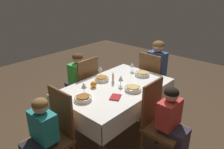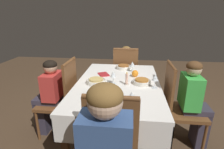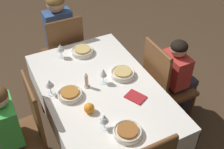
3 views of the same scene
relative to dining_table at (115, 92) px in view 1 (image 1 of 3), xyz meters
name	(u,v)px [view 1 (image 1 of 3)]	position (x,y,z in m)	size (l,w,h in m)	color
ground_plane	(115,131)	(0.00, 0.00, -0.65)	(8.00, 8.00, 0.00)	#4C3826
dining_table	(115,92)	(0.00, 0.00, 0.00)	(1.50, 0.95, 0.74)	white
chair_east	(152,79)	(0.97, 0.02, -0.13)	(0.43, 0.43, 0.99)	brown
chair_west	(54,131)	(-0.97, 0.05, -0.13)	(0.43, 0.43, 0.99)	brown
chair_north	(84,85)	(0.03, 0.69, -0.13)	(0.43, 0.43, 0.99)	brown
chair_south	(159,120)	(0.00, -0.69, -0.13)	(0.43, 0.43, 0.99)	brown
person_adult_denim	(158,69)	(1.13, 0.02, 0.00)	(0.34, 0.30, 1.16)	#282833
person_child_teal	(39,138)	(-1.14, 0.05, -0.12)	(0.33, 0.30, 0.97)	#282833
person_child_green	(77,80)	(0.03, 0.87, -0.09)	(0.30, 0.33, 1.03)	#383342
person_child_red	(173,124)	(0.00, -0.87, -0.11)	(0.30, 0.33, 0.98)	#383342
bowl_east	(142,74)	(0.54, -0.05, 0.11)	(0.22, 0.22, 0.06)	silver
wine_glass_east	(132,65)	(0.58, 0.16, 0.20)	(0.07, 0.07, 0.15)	white
bowl_west	(83,98)	(-0.54, 0.03, 0.11)	(0.21, 0.21, 0.06)	silver
wine_glass_west	(84,86)	(-0.42, 0.16, 0.19)	(0.07, 0.07, 0.14)	white
bowl_north	(102,79)	(0.01, 0.27, 0.11)	(0.21, 0.21, 0.06)	silver
wine_glass_north	(100,69)	(0.12, 0.40, 0.20)	(0.07, 0.07, 0.15)	white
bowl_south	(133,88)	(0.06, -0.25, 0.11)	(0.22, 0.22, 0.06)	silver
wine_glass_south	(121,79)	(0.05, -0.05, 0.20)	(0.07, 0.07, 0.15)	white
candle_centerpiece	(113,79)	(0.06, 0.10, 0.15)	(0.05, 0.05, 0.15)	beige
orange_fruit	(94,84)	(-0.22, 0.20, 0.13)	(0.08, 0.08, 0.08)	orange
napkin_red_folded	(115,97)	(-0.24, -0.21, 0.09)	(0.20, 0.18, 0.01)	#AD2328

